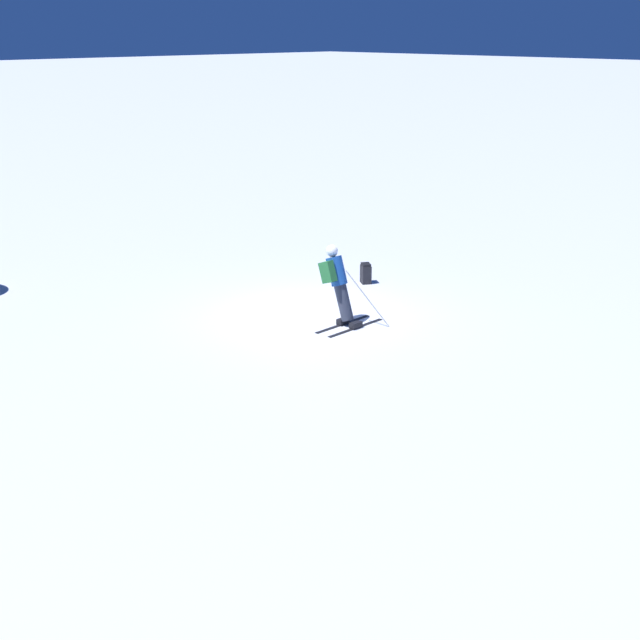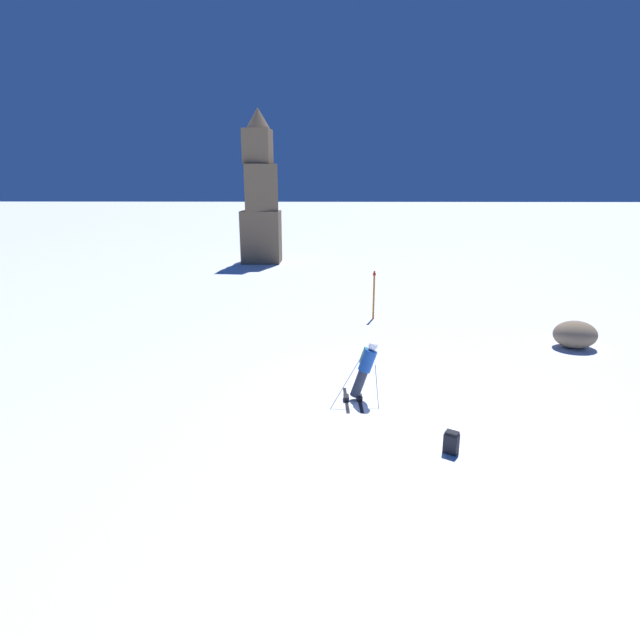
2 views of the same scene
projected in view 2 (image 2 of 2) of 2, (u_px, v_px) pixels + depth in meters
ground_plane at (393, 401)px, 13.46m from camera, size 300.00×300.00×0.00m
skier at (365, 367)px, 13.27m from camera, size 1.29×1.64×1.71m
rock_pillar at (261, 200)px, 35.85m from camera, size 2.77×2.44×10.71m
spare_backpack at (451, 442)px, 10.79m from camera, size 0.37×0.35×0.50m
exposed_boulder_0 at (575, 335)px, 17.68m from camera, size 1.49×1.27×0.97m
trail_marker at (374, 293)px, 21.31m from camera, size 0.13×0.13×2.09m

